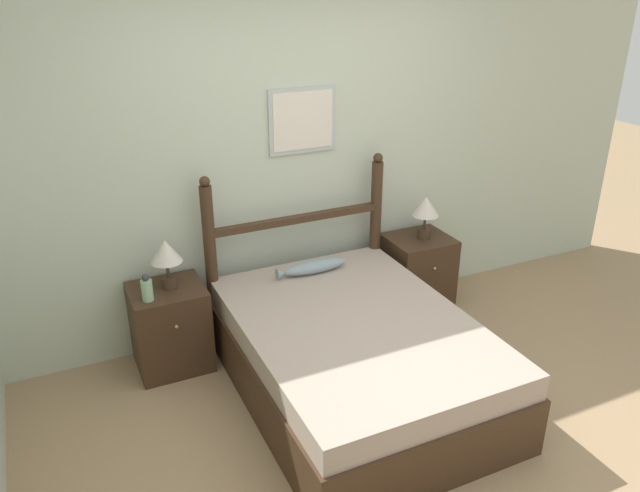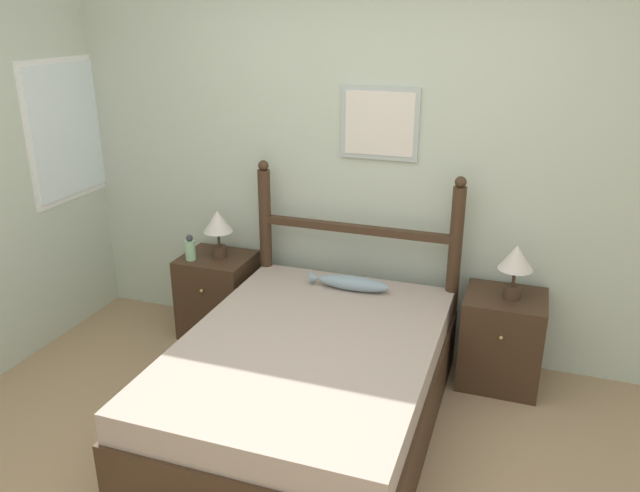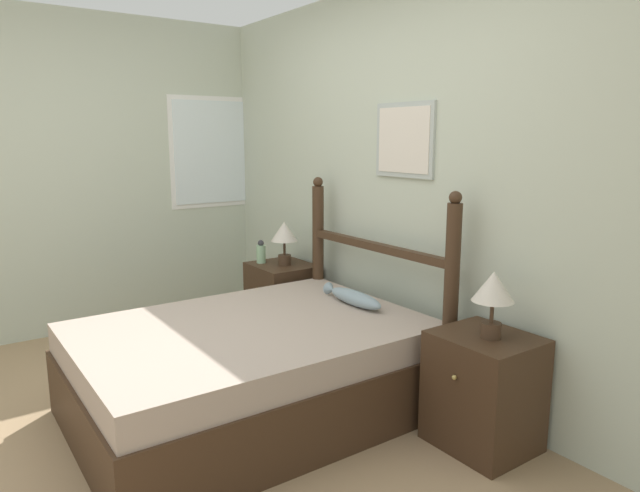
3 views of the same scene
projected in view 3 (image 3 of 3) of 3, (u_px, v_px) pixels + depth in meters
ground_plane at (145, 448)px, 2.95m from camera, size 16.00×16.00×0.00m
wall_back at (399, 185)px, 3.68m from camera, size 6.40×0.08×2.55m
wall_left at (50, 177)px, 4.43m from camera, size 0.08×6.40×2.55m
bed at (252, 369)px, 3.28m from camera, size 1.39×1.93×0.54m
headboard at (375, 277)px, 3.72m from camera, size 1.39×0.08×1.30m
nightstand_left at (282, 301)px, 4.53m from camera, size 0.49×0.46×0.60m
nightstand_right at (484, 391)px, 2.93m from camera, size 0.49×0.46×0.60m
table_lamp_left at (284, 235)px, 4.41m from camera, size 0.21×0.21×0.34m
table_lamp_right at (493, 291)px, 2.80m from camera, size 0.21×0.21×0.34m
bottle at (261, 253)px, 4.51m from camera, size 0.07×0.07×0.18m
fish_pillow at (354, 297)px, 3.60m from camera, size 0.53×0.12×0.09m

